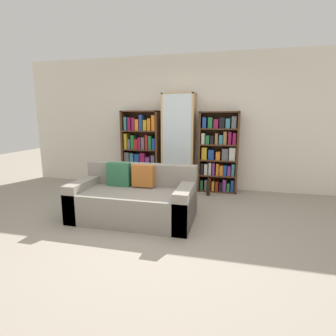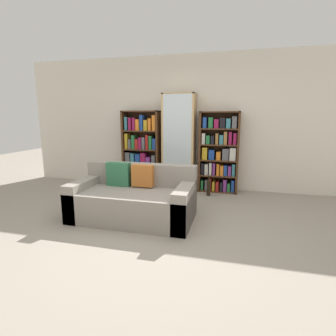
# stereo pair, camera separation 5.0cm
# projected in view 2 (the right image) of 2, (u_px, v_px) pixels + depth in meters

# --- Properties ---
(ground_plane) EXTENTS (16.00, 16.00, 0.00)m
(ground_plane) POSITION_uv_depth(u_px,v_px,m) (152.00, 235.00, 3.34)
(ground_plane) COLOR gray
(wall_back) EXTENTS (7.19, 0.06, 2.70)m
(wall_back) POSITION_uv_depth(u_px,v_px,m) (188.00, 123.00, 5.41)
(wall_back) COLOR silver
(wall_back) RESTS_ON ground
(couch) EXTENTS (1.74, 0.91, 0.79)m
(couch) POSITION_uv_depth(u_px,v_px,m) (134.00, 199.00, 3.85)
(couch) COLOR gray
(couch) RESTS_ON ground
(bookshelf_left) EXTENTS (0.79, 0.32, 1.60)m
(bookshelf_left) POSITION_uv_depth(u_px,v_px,m) (142.00, 151.00, 5.56)
(bookshelf_left) COLOR #4C2D19
(bookshelf_left) RESTS_ON ground
(display_cabinet) EXTENTS (0.64, 0.36, 1.93)m
(display_cabinet) POSITION_uv_depth(u_px,v_px,m) (179.00, 143.00, 5.30)
(display_cabinet) COLOR tan
(display_cabinet) RESTS_ON ground
(bookshelf_right) EXTENTS (0.77, 0.32, 1.58)m
(bookshelf_right) POSITION_uv_depth(u_px,v_px,m) (219.00, 154.00, 5.16)
(bookshelf_right) COLOR #4C2D19
(bookshelf_right) RESTS_ON ground
(wine_bottle) EXTENTS (0.07, 0.07, 0.39)m
(wine_bottle) POSITION_uv_depth(u_px,v_px,m) (209.00, 187.00, 4.96)
(wine_bottle) COLOR black
(wine_bottle) RESTS_ON ground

